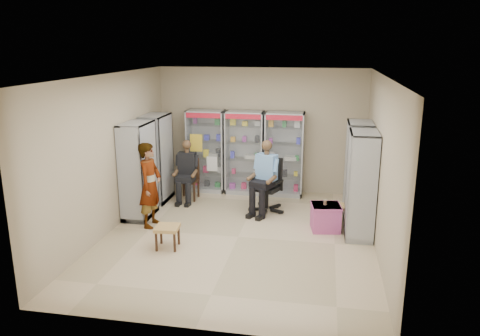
% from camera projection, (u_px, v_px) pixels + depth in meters
% --- Properties ---
extents(floor, '(6.00, 6.00, 0.00)m').
position_uv_depth(floor, '(238.00, 237.00, 8.84)').
color(floor, '#C8B18B').
rests_on(floor, ground).
extents(room_shell, '(5.02, 6.02, 3.01)m').
position_uv_depth(room_shell, '(238.00, 134.00, 8.33)').
color(room_shell, tan).
rests_on(room_shell, ground).
extents(cabinet_back_left, '(0.90, 0.50, 2.00)m').
position_uv_depth(cabinet_back_left, '(206.00, 151.00, 11.40)').
color(cabinet_back_left, '#B9BCC1').
rests_on(cabinet_back_left, floor).
extents(cabinet_back_mid, '(0.90, 0.50, 2.00)m').
position_uv_depth(cabinet_back_mid, '(245.00, 153.00, 11.24)').
color(cabinet_back_mid, '#B5B7BC').
rests_on(cabinet_back_mid, floor).
extents(cabinet_back_right, '(0.90, 0.50, 2.00)m').
position_uv_depth(cabinet_back_right, '(284.00, 154.00, 11.07)').
color(cabinet_back_right, silver).
rests_on(cabinet_back_right, floor).
extents(cabinet_right_far, '(0.90, 0.50, 2.00)m').
position_uv_depth(cabinet_right_far, '(358.00, 170.00, 9.72)').
color(cabinet_right_far, '#9EA0A5').
rests_on(cabinet_right_far, floor).
extents(cabinet_right_near, '(0.90, 0.50, 2.00)m').
position_uv_depth(cabinet_right_near, '(361.00, 185.00, 8.67)').
color(cabinet_right_near, silver).
rests_on(cabinet_right_near, floor).
extents(cabinet_left_far, '(0.90, 0.50, 2.00)m').
position_uv_depth(cabinet_left_far, '(157.00, 158.00, 10.68)').
color(cabinet_left_far, '#B2B4BA').
rests_on(cabinet_left_far, floor).
extents(cabinet_left_near, '(0.90, 0.50, 2.00)m').
position_uv_depth(cabinet_left_near, '(138.00, 171.00, 9.63)').
color(cabinet_left_near, '#B9BDC1').
rests_on(cabinet_left_near, floor).
extents(wooden_chair, '(0.42, 0.42, 0.94)m').
position_uv_depth(wooden_chair, '(189.00, 180.00, 10.89)').
color(wooden_chair, black).
rests_on(wooden_chair, floor).
extents(seated_customer, '(0.44, 0.60, 1.34)m').
position_uv_depth(seated_customer, '(188.00, 172.00, 10.79)').
color(seated_customer, black).
rests_on(seated_customer, floor).
extents(office_chair, '(0.83, 0.83, 1.17)m').
position_uv_depth(office_chair, '(267.00, 185.00, 10.06)').
color(office_chair, black).
rests_on(office_chair, floor).
extents(seated_shopkeeper, '(0.71, 0.81, 1.49)m').
position_uv_depth(seated_shopkeeper, '(267.00, 179.00, 9.97)').
color(seated_shopkeeper, '#789DEE').
rests_on(seated_shopkeeper, floor).
extents(pink_trunk, '(0.61, 0.59, 0.51)m').
position_uv_depth(pink_trunk, '(325.00, 217.00, 9.12)').
color(pink_trunk, '#C44E82').
rests_on(pink_trunk, floor).
extents(tea_glass, '(0.07, 0.07, 0.09)m').
position_uv_depth(tea_glass, '(325.00, 202.00, 9.05)').
color(tea_glass, '#572307').
rests_on(tea_glass, pink_trunk).
extents(woven_stool_a, '(0.41, 0.41, 0.36)m').
position_uv_depth(woven_stool_a, '(340.00, 214.00, 9.54)').
color(woven_stool_a, olive).
rests_on(woven_stool_a, floor).
extents(woven_stool_b, '(0.44, 0.44, 0.41)m').
position_uv_depth(woven_stool_b, '(168.00, 237.00, 8.33)').
color(woven_stool_b, '#A07143').
rests_on(woven_stool_b, floor).
extents(standing_man, '(0.46, 0.65, 1.70)m').
position_uv_depth(standing_man, '(150.00, 185.00, 9.18)').
color(standing_man, '#97979A').
rests_on(standing_man, floor).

